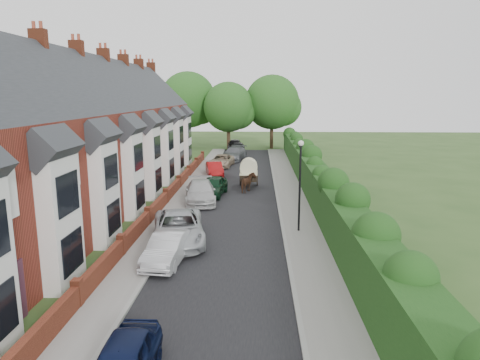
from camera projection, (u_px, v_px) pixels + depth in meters
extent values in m
plane|color=#2D4C1E|center=(234.00, 258.00, 20.14)|extent=(140.00, 140.00, 0.00)
cube|color=black|center=(236.00, 201.00, 30.94)|extent=(6.00, 58.00, 0.02)
cube|color=gray|center=(292.00, 201.00, 30.75)|extent=(2.20, 58.00, 0.12)
cube|color=gray|center=(183.00, 200.00, 31.09)|extent=(1.70, 58.00, 0.12)
cube|color=gray|center=(278.00, 201.00, 30.80)|extent=(0.18, 58.00, 0.13)
cube|color=gray|center=(194.00, 200.00, 31.05)|extent=(0.18, 58.00, 0.13)
cube|color=#173D13|center=(318.00, 185.00, 30.45)|extent=(1.50, 58.00, 2.50)
cube|color=maroon|center=(84.00, 158.00, 29.76)|extent=(8.00, 40.00, 6.50)
cube|color=#26292D|center=(81.00, 111.00, 29.12)|extent=(8.00, 40.20, 8.00)
cube|color=#3F2D2D|center=(17.00, 292.00, 14.35)|extent=(0.08, 0.90, 2.10)
cube|color=white|center=(5.00, 196.00, 13.59)|extent=(0.12, 1.20, 1.60)
cube|color=white|center=(61.00, 223.00, 16.87)|extent=(0.70, 2.40, 5.20)
cube|color=black|center=(73.00, 252.00, 17.09)|extent=(0.06, 1.80, 1.60)
cube|color=black|center=(68.00, 193.00, 16.62)|extent=(0.06, 1.80, 1.60)
cube|color=#26292D|center=(51.00, 147.00, 16.29)|extent=(1.70, 2.60, 1.70)
cube|color=#3F2D2D|center=(78.00, 242.00, 19.25)|extent=(0.08, 0.90, 2.10)
cube|color=white|center=(72.00, 169.00, 18.49)|extent=(0.12, 1.20, 1.60)
cube|color=white|center=(106.00, 194.00, 21.77)|extent=(0.70, 2.40, 5.20)
cube|color=black|center=(114.00, 217.00, 21.99)|extent=(0.06, 1.80, 1.60)
cube|color=black|center=(111.00, 171.00, 21.52)|extent=(0.06, 1.80, 1.60)
cube|color=#26292D|center=(99.00, 135.00, 21.19)|extent=(1.70, 2.60, 1.70)
cube|color=#3F2D2D|center=(115.00, 212.00, 24.14)|extent=(0.08, 0.90, 2.10)
cube|color=white|center=(111.00, 154.00, 23.39)|extent=(0.12, 1.20, 1.60)
cube|color=white|center=(134.00, 176.00, 26.67)|extent=(0.70, 2.40, 5.20)
cube|color=black|center=(140.00, 194.00, 26.89)|extent=(0.06, 1.80, 1.60)
cube|color=black|center=(139.00, 157.00, 26.42)|extent=(0.06, 1.80, 1.60)
cube|color=#26292D|center=(129.00, 127.00, 26.08)|extent=(1.70, 2.60, 1.70)
cube|color=#3F2D2D|center=(139.00, 192.00, 29.04)|extent=(0.08, 0.90, 2.10)
cube|color=white|center=(137.00, 143.00, 28.28)|extent=(0.12, 1.20, 1.60)
cube|color=white|center=(153.00, 163.00, 31.56)|extent=(0.70, 2.40, 5.20)
cube|color=black|center=(159.00, 179.00, 31.79)|extent=(0.06, 1.80, 1.60)
cube|color=black|center=(157.00, 147.00, 31.31)|extent=(0.06, 1.80, 1.60)
cube|color=#26292D|center=(149.00, 122.00, 30.98)|extent=(1.70, 2.60, 1.70)
cube|color=#3F2D2D|center=(156.00, 178.00, 33.94)|extent=(0.08, 0.90, 2.10)
cube|color=white|center=(155.00, 136.00, 33.18)|extent=(0.12, 1.20, 1.60)
cube|color=white|center=(167.00, 154.00, 36.46)|extent=(0.70, 2.40, 5.20)
cube|color=black|center=(172.00, 168.00, 36.68)|extent=(0.06, 1.80, 1.60)
cube|color=black|center=(171.00, 140.00, 36.21)|extent=(0.06, 1.80, 1.60)
cube|color=#26292D|center=(164.00, 118.00, 35.88)|extent=(1.70, 2.60, 1.70)
cube|color=#3F2D2D|center=(169.00, 168.00, 38.84)|extent=(0.08, 0.90, 2.10)
cube|color=white|center=(168.00, 131.00, 38.08)|extent=(0.12, 1.20, 1.60)
cube|color=white|center=(178.00, 147.00, 41.36)|extent=(0.70, 2.40, 5.20)
cube|color=black|center=(182.00, 159.00, 41.58)|extent=(0.06, 1.80, 1.60)
cube|color=black|center=(182.00, 134.00, 41.11)|extent=(0.06, 1.80, 1.60)
cube|color=#26292D|center=(176.00, 116.00, 40.78)|extent=(1.70, 2.60, 1.70)
cube|color=#3F2D2D|center=(179.00, 159.00, 43.74)|extent=(0.08, 0.90, 2.10)
cube|color=white|center=(178.00, 127.00, 42.98)|extent=(0.12, 1.20, 1.60)
cube|color=white|center=(187.00, 141.00, 46.26)|extent=(0.70, 2.40, 5.20)
cube|color=black|center=(190.00, 152.00, 46.48)|extent=(0.06, 1.80, 1.60)
cube|color=black|center=(190.00, 130.00, 46.01)|extent=(0.06, 1.80, 1.60)
cube|color=#26292D|center=(185.00, 113.00, 45.67)|extent=(1.70, 2.60, 1.70)
cube|color=#3F2D2D|center=(187.00, 153.00, 48.63)|extent=(0.08, 0.90, 2.10)
cube|color=white|center=(186.00, 123.00, 47.88)|extent=(0.12, 1.20, 1.60)
cube|color=brown|center=(39.00, 44.00, 23.47)|extent=(0.90, 0.50, 1.60)
cylinder|color=brown|center=(34.00, 26.00, 23.29)|extent=(0.20, 0.20, 0.50)
cylinder|color=brown|center=(41.00, 26.00, 23.28)|extent=(0.20, 0.20, 0.50)
cube|color=brown|center=(77.00, 53.00, 28.37)|extent=(0.90, 0.50, 1.60)
cylinder|color=brown|center=(73.00, 38.00, 28.19)|extent=(0.20, 0.20, 0.50)
cylinder|color=brown|center=(79.00, 38.00, 28.18)|extent=(0.20, 0.20, 0.50)
cube|color=brown|center=(104.00, 59.00, 33.27)|extent=(0.90, 0.50, 1.60)
cylinder|color=brown|center=(100.00, 46.00, 33.09)|extent=(0.20, 0.20, 0.50)
cylinder|color=brown|center=(105.00, 46.00, 33.07)|extent=(0.20, 0.20, 0.50)
cube|color=brown|center=(123.00, 63.00, 38.17)|extent=(0.90, 0.50, 1.60)
cylinder|color=brown|center=(121.00, 52.00, 37.99)|extent=(0.20, 0.20, 0.50)
cylinder|color=brown|center=(125.00, 52.00, 37.97)|extent=(0.20, 0.20, 0.50)
cube|color=brown|center=(139.00, 67.00, 43.06)|extent=(0.90, 0.50, 1.60)
cylinder|color=brown|center=(136.00, 57.00, 42.89)|extent=(0.20, 0.20, 0.50)
cylinder|color=brown|center=(140.00, 57.00, 42.87)|extent=(0.20, 0.20, 0.50)
cube|color=brown|center=(151.00, 70.00, 47.96)|extent=(0.90, 0.50, 1.60)
cylinder|color=brown|center=(149.00, 61.00, 47.78)|extent=(0.20, 0.20, 0.50)
cylinder|color=brown|center=(152.00, 61.00, 47.77)|extent=(0.20, 0.20, 0.50)
cube|color=brown|center=(43.00, 334.00, 12.93)|extent=(0.30, 4.70, 0.90)
cube|color=brown|center=(103.00, 268.00, 17.83)|extent=(0.30, 4.70, 0.90)
cube|color=brown|center=(136.00, 231.00, 22.73)|extent=(0.30, 4.70, 0.90)
cube|color=brown|center=(158.00, 207.00, 27.62)|extent=(0.30, 4.70, 0.90)
cube|color=brown|center=(173.00, 190.00, 32.52)|extent=(0.30, 4.70, 0.90)
cube|color=brown|center=(184.00, 177.00, 37.42)|extent=(0.30, 4.70, 0.90)
cube|color=brown|center=(193.00, 168.00, 42.32)|extent=(0.30, 4.70, 0.90)
cube|color=brown|center=(200.00, 160.00, 47.21)|extent=(0.30, 4.70, 0.90)
cube|color=brown|center=(77.00, 294.00, 15.36)|extent=(0.35, 0.35, 1.10)
cube|color=brown|center=(121.00, 245.00, 20.26)|extent=(0.35, 0.35, 1.10)
cube|color=brown|center=(148.00, 216.00, 25.15)|extent=(0.35, 0.35, 1.10)
cube|color=brown|center=(166.00, 196.00, 30.05)|extent=(0.35, 0.35, 1.10)
cube|color=brown|center=(179.00, 182.00, 34.95)|extent=(0.35, 0.35, 1.10)
cube|color=brown|center=(189.00, 171.00, 39.85)|extent=(0.35, 0.35, 1.10)
cube|color=brown|center=(196.00, 163.00, 44.75)|extent=(0.35, 0.35, 1.10)
cube|color=brown|center=(203.00, 156.00, 49.64)|extent=(0.35, 0.35, 1.10)
cylinder|color=black|center=(300.00, 191.00, 23.45)|extent=(0.12, 0.12, 4.80)
cylinder|color=black|center=(301.00, 146.00, 22.96)|extent=(0.20, 0.20, 0.10)
sphere|color=silver|center=(301.00, 143.00, 22.93)|extent=(0.32, 0.32, 0.32)
cylinder|color=#332316|center=(229.00, 133.00, 58.98)|extent=(0.50, 0.50, 4.75)
sphere|color=#1D511B|center=(228.00, 107.00, 58.29)|extent=(6.80, 6.80, 6.80)
sphere|color=#1D511B|center=(238.00, 112.00, 58.66)|extent=(4.76, 4.76, 4.76)
cylinder|color=#332316|center=(272.00, 130.00, 60.64)|extent=(0.50, 0.50, 5.25)
sphere|color=#1D511B|center=(272.00, 102.00, 59.88)|extent=(7.60, 7.60, 7.60)
sphere|color=#1D511B|center=(283.00, 107.00, 60.25)|extent=(5.32, 5.32, 5.32)
cylinder|color=#332316|center=(189.00, 128.00, 62.10)|extent=(0.50, 0.50, 5.50)
sphere|color=#1D511B|center=(188.00, 100.00, 61.30)|extent=(8.00, 8.00, 8.00)
sphere|color=#1D511B|center=(200.00, 105.00, 61.68)|extent=(5.60, 5.60, 5.60)
imported|color=#B8B9BE|center=(168.00, 248.00, 19.55)|extent=(1.80, 4.21, 1.35)
imported|color=#B1B4B9|center=(178.00, 228.00, 22.19)|extent=(3.60, 5.99, 1.56)
imported|color=#BCBCBC|center=(200.00, 192.00, 30.50)|extent=(2.79, 5.43, 1.51)
imported|color=black|center=(213.00, 186.00, 32.44)|extent=(2.25, 4.48, 1.46)
imported|color=maroon|center=(215.00, 169.00, 40.35)|extent=(2.16, 4.16, 1.31)
imported|color=tan|center=(222.00, 161.00, 45.45)|extent=(2.69, 4.88, 1.29)
imported|color=#595C60|center=(234.00, 154.00, 50.00)|extent=(3.11, 5.63, 1.54)
imported|color=black|center=(238.00, 148.00, 56.35)|extent=(1.97, 4.17, 1.38)
imported|color=#422618|center=(248.00, 183.00, 33.54)|extent=(1.38, 1.95, 1.51)
cube|color=black|center=(249.00, 176.00, 35.37)|extent=(1.32, 2.20, 0.55)
cylinder|color=beige|center=(249.00, 167.00, 35.22)|extent=(1.43, 1.37, 1.43)
cube|color=beige|center=(249.00, 173.00, 35.32)|extent=(1.45, 2.25, 0.04)
cylinder|color=black|center=(240.00, 180.00, 36.13)|extent=(0.09, 0.99, 0.99)
cylinder|color=black|center=(257.00, 180.00, 36.08)|extent=(0.09, 0.99, 0.99)
cylinder|color=black|center=(244.00, 178.00, 34.19)|extent=(0.06, 1.98, 0.06)
cylinder|color=black|center=(253.00, 178.00, 34.16)|extent=(0.06, 1.98, 0.06)
imported|color=black|center=(235.00, 145.00, 58.66)|extent=(1.85, 4.58, 1.56)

